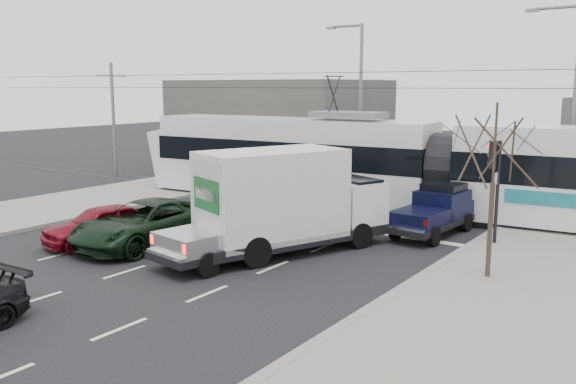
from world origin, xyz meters
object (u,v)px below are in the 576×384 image
Objects in this scene: street_lamp_near at (570,97)px; silver_pickup at (242,228)px; green_car at (145,223)px; tram at (445,168)px; bare_tree at (495,151)px; box_truck at (287,202)px; red_car at (101,224)px; street_lamp_far at (358,94)px; traffic_signal at (495,170)px; navy_pickup at (436,210)px.

street_lamp_near is 15.94m from silver_pickup.
green_car is at bearing -159.45° from silver_pickup.
tram is at bearing 55.26° from green_car.
bare_tree is 0.88× the size of green_car.
box_truck is 6.82m from red_car.
street_lamp_far is 1.59× the size of green_car.
bare_tree is at bearing 25.88° from silver_pickup.
bare_tree reaches higher than traffic_signal.
navy_pickup is at bearing 69.21° from silver_pickup.
street_lamp_near is 1.21× the size of box_truck.
box_truck reaches higher than red_car.
silver_pickup is 1.81m from box_truck.
navy_pickup is at bearing 55.70° from red_car.
tram is 8.69m from box_truck.
bare_tree is 0.17× the size of tram.
green_car is (-10.11, -6.90, -1.95)m from traffic_signal.
silver_pickup is 1.26× the size of navy_pickup.
navy_pickup is (3.97, 6.77, -0.07)m from silver_pickup.
street_lamp_near is 14.16m from box_truck.
street_lamp_near is at bearing 91.42° from bare_tree.
traffic_signal is at bearing -11.10° from navy_pickup.
silver_pickup is (4.38, -15.66, -4.11)m from street_lamp_far.
street_lamp_near is at bearing 72.08° from silver_pickup.
box_truck is (-6.63, -0.70, -2.06)m from bare_tree.
traffic_signal reaches higher than green_car.
tram is at bearing 119.38° from bare_tree.
street_lamp_near is (0.84, 7.50, 2.37)m from traffic_signal.
bare_tree is 4.28m from traffic_signal.
street_lamp_near is at bearing 38.64° from tram.
box_truck is at bearing 24.04° from green_car.
green_car is (0.55, -16.40, -4.32)m from street_lamp_far.
street_lamp_far is 17.76m from red_car.
traffic_signal is 0.48× the size of box_truck.
bare_tree is 1.39× the size of traffic_signal.
silver_pickup reaches higher than red_car.
street_lamp_far is (-11.50, 2.00, 0.00)m from street_lamp_near.
street_lamp_near reaches higher than green_car.
bare_tree is 1.21× the size of red_car.
red_car is (-12.68, -3.68, -3.09)m from bare_tree.
silver_pickup is (-6.28, -6.16, -1.74)m from traffic_signal.
box_truck is at bearing -117.22° from navy_pickup.
navy_pickup is (3.20, 5.31, -0.80)m from box_truck.
tram is 10.37m from silver_pickup.
navy_pickup is at bearing -46.78° from street_lamp_far.
street_lamp_near is 1.55× the size of silver_pickup.
box_truck is at bearing -173.98° from bare_tree.
traffic_signal is 0.62× the size of silver_pickup.
bare_tree is 0.56× the size of street_lamp_far.
green_car is at bearing -133.21° from box_truck.
tram is at bearing 95.77° from box_truck.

